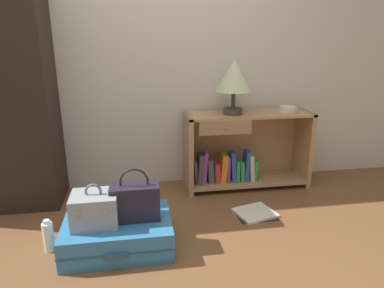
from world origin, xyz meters
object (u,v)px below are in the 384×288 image
Objects in this scene: bookshelf at (241,151)px; bowl at (288,109)px; train_case at (95,209)px; handbag at (135,201)px; suitcase_large at (118,233)px; table_lamp at (234,77)px; bottle at (48,236)px; open_book_on_floor at (255,213)px.

bowl reaches higher than bookshelf.
handbag reaches higher than train_case.
train_case is (-0.13, -0.03, 0.21)m from suitcase_large.
bottle is (-1.45, -0.80, -0.92)m from table_lamp.
bookshelf is 1.78m from bottle.
train_case is (-1.13, -0.85, -0.72)m from table_lamp.
bookshelf is 3.24× the size of handbag.
train_case is 1.29× the size of bottle.
bowl is 0.42× the size of open_book_on_floor.
bottle is at bearing -158.32° from bowl.
bookshelf is 0.57m from bowl.
handbag is at bearing -150.07° from bowl.
train_case reaches higher than bottle.
table_lamp is at bearing 95.65° from open_book_on_floor.
bottle reaches higher than open_book_on_floor.
table_lamp reaches higher than bottle.
open_book_on_floor is (-0.45, -0.53, -0.72)m from bowl.
bowl is (0.51, -0.02, -0.29)m from table_lamp.
bowl is 1.82m from suitcase_large.
table_lamp is 3.23× the size of bowl.
suitcase_large is (-1.00, -0.82, -0.92)m from table_lamp.
suitcase_large reaches higher than open_book_on_floor.
bookshelf is at bearing 17.32° from table_lamp.
suitcase_large is at bearing -151.95° from bowl.
open_book_on_floor is at bearing 9.54° from bottle.
handbag reaches higher than bottle.
bowl is at bearing 49.17° from open_book_on_floor.
bowl reaches higher than train_case.
bookshelf is 3.96× the size of train_case.
bowl reaches higher than bottle.
handbag is 0.61m from bottle.
suitcase_large is 3.19× the size of bottle.
bowl reaches higher than handbag.
table_lamp is at bearing 177.86° from bowl.
open_book_on_floor is (1.06, 0.28, -0.09)m from suitcase_large.
bookshelf is at bearing 172.80° from bowl.
bowl is 1.89m from train_case.
table_lamp is 1.59m from train_case.
bowl reaches higher than suitcase_large.
bookshelf is at bearing 85.11° from open_book_on_floor.
open_book_on_floor is (0.05, -0.55, -1.01)m from table_lamp.
bowl is at bearing -2.14° from table_lamp.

